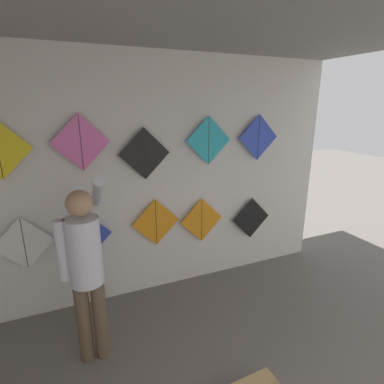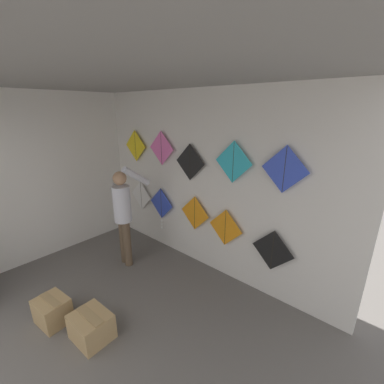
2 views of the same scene
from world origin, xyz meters
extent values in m
cube|color=silver|center=(0.00, 3.84, 1.40)|extent=(4.89, 0.06, 2.80)
cube|color=silver|center=(-2.08, 1.91, 1.40)|extent=(0.06, 4.61, 2.80)
cube|color=gray|center=(0.00, 1.91, 2.82)|extent=(4.89, 4.61, 0.04)
cylinder|color=brown|center=(-0.84, 2.97, 0.39)|extent=(0.12, 0.12, 0.78)
cylinder|color=brown|center=(-0.70, 2.96, 0.39)|extent=(0.12, 0.12, 0.78)
cylinder|color=silver|center=(-0.77, 2.96, 1.07)|extent=(0.28, 0.28, 0.59)
sphere|color=tan|center=(-0.77, 2.96, 1.49)|extent=(0.21, 0.21, 0.21)
cylinder|color=silver|center=(-0.94, 2.99, 1.11)|extent=(0.10, 0.10, 0.52)
cylinder|color=silver|center=(-0.61, 3.16, 1.52)|extent=(0.10, 0.48, 0.38)
cube|color=tan|center=(0.20, 1.81, 0.16)|extent=(0.45, 0.39, 0.31)
cube|color=#A08052|center=(0.20, 1.81, 0.32)|extent=(0.42, 0.13, 0.01)
cube|color=tan|center=(-0.38, 1.61, 0.16)|extent=(0.41, 0.36, 0.32)
cube|color=#A08052|center=(-0.38, 1.61, 0.33)|extent=(0.37, 0.13, 0.01)
cube|color=white|center=(-1.31, 3.75, 0.89)|extent=(0.58, 0.01, 0.58)
cylinder|color=black|center=(-1.31, 3.75, 0.89)|extent=(0.01, 0.01, 0.55)
cube|color=blue|center=(-0.73, 3.75, 0.87)|extent=(0.58, 0.01, 0.58)
cylinder|color=black|center=(-0.73, 3.75, 0.87)|extent=(0.01, 0.01, 0.55)
sphere|color=white|center=(-0.73, 3.74, 0.53)|extent=(0.04, 0.04, 0.04)
sphere|color=white|center=(-0.73, 3.74, 0.46)|extent=(0.04, 0.04, 0.04)
sphere|color=white|center=(-0.73, 3.74, 0.39)|extent=(0.04, 0.04, 0.04)
cube|color=orange|center=(0.07, 3.75, 0.90)|extent=(0.58, 0.01, 0.58)
cylinder|color=black|center=(0.07, 3.75, 0.90)|extent=(0.01, 0.01, 0.55)
cube|color=orange|center=(0.67, 3.75, 0.83)|extent=(0.58, 0.01, 0.58)
cylinder|color=black|center=(0.67, 3.75, 0.83)|extent=(0.01, 0.01, 0.55)
cube|color=black|center=(1.42, 3.75, 0.75)|extent=(0.58, 0.01, 0.58)
cylinder|color=black|center=(1.42, 3.75, 0.75)|extent=(0.01, 0.01, 0.55)
cube|color=yellow|center=(-1.39, 3.75, 1.85)|extent=(0.58, 0.01, 0.58)
cylinder|color=black|center=(-1.39, 3.75, 1.85)|extent=(0.01, 0.01, 0.55)
cube|color=pink|center=(-0.67, 3.75, 1.88)|extent=(0.58, 0.01, 0.58)
cylinder|color=black|center=(-0.67, 3.75, 1.88)|extent=(0.01, 0.01, 0.55)
cube|color=black|center=(-0.03, 3.75, 1.72)|extent=(0.58, 0.01, 0.58)
cylinder|color=black|center=(-0.03, 3.75, 1.72)|extent=(0.01, 0.01, 0.55)
cube|color=#28B2C6|center=(0.75, 3.75, 1.83)|extent=(0.58, 0.01, 0.58)
cylinder|color=black|center=(0.75, 3.75, 1.83)|extent=(0.01, 0.01, 0.55)
cube|color=blue|center=(1.45, 3.75, 1.84)|extent=(0.58, 0.01, 0.58)
cylinder|color=black|center=(1.45, 3.75, 1.84)|extent=(0.01, 0.01, 0.55)
camera|label=1|loc=(-0.84, 0.56, 2.24)|focal=28.00mm
camera|label=2|loc=(2.57, 0.84, 2.52)|focal=24.00mm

